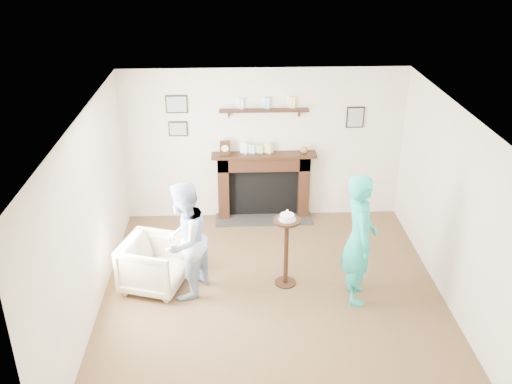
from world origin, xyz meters
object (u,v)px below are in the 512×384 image
armchair (156,286)px  woman (354,296)px  pedestal_table (286,239)px  man (187,292)px

armchair → woman: (2.65, -0.35, 0.00)m
woman → pedestal_table: 1.18m
armchair → man: size_ratio=0.49×
armchair → man: man is taller
man → woman: size_ratio=0.91×
man → pedestal_table: bearing=120.9°
pedestal_table → man: bearing=-173.0°
armchair → woman: bearing=-80.3°
man → woman: woman is taller
woman → man: bearing=87.9°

